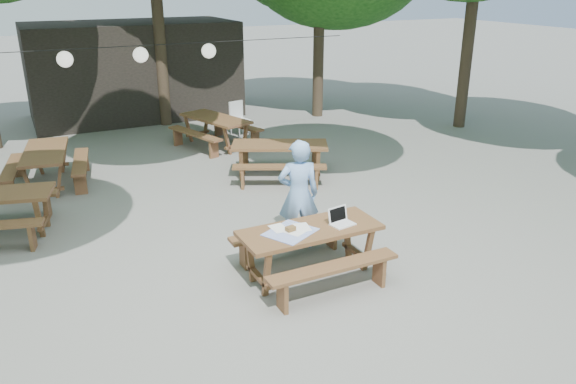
# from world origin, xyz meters

# --- Properties ---
(ground) EXTENTS (80.00, 80.00, 0.00)m
(ground) POSITION_xyz_m (0.00, 0.00, 0.00)
(ground) COLOR slate
(ground) RESTS_ON ground
(pavilion) EXTENTS (6.00, 3.00, 2.80)m
(pavilion) POSITION_xyz_m (0.50, 10.50, 1.40)
(pavilion) COLOR black
(pavilion) RESTS_ON ground
(main_picnic_table) EXTENTS (2.00, 1.58, 0.75)m
(main_picnic_table) POSITION_xyz_m (0.51, -0.70, 0.39)
(main_picnic_table) COLOR brown
(main_picnic_table) RESTS_ON ground
(picnic_table_ne) EXTENTS (2.40, 2.25, 0.75)m
(picnic_table_ne) POSITION_xyz_m (1.97, 3.32, 0.39)
(picnic_table_ne) COLOR brown
(picnic_table_ne) RESTS_ON ground
(picnic_table_far_w) EXTENTS (1.86, 2.13, 0.75)m
(picnic_table_far_w) POSITION_xyz_m (-2.52, 5.01, 0.39)
(picnic_table_far_w) COLOR brown
(picnic_table_far_w) RESTS_ON ground
(picnic_table_far_e) EXTENTS (2.09, 2.29, 0.75)m
(picnic_table_far_e) POSITION_xyz_m (1.55, 6.19, 0.39)
(picnic_table_far_e) COLOR brown
(picnic_table_far_e) RESTS_ON ground
(woman) EXTENTS (0.74, 0.60, 1.76)m
(woman) POSITION_xyz_m (0.80, 0.22, 0.88)
(woman) COLOR #7FACE8
(woman) RESTS_ON ground
(plastic_chair) EXTENTS (0.54, 0.54, 0.90)m
(plastic_chair) POSITION_xyz_m (2.51, 6.94, 0.26)
(plastic_chair) COLOR silver
(plastic_chair) RESTS_ON ground
(laptop) EXTENTS (0.37, 0.31, 0.24)m
(laptop) POSITION_xyz_m (0.97, -0.76, 0.81)
(laptop) COLOR white
(laptop) RESTS_ON main_picnic_table
(tabletop_clutter) EXTENTS (0.83, 0.79, 0.08)m
(tabletop_clutter) POSITION_xyz_m (0.21, -0.69, 0.76)
(tabletop_clutter) COLOR blue
(tabletop_clutter) RESTS_ON main_picnic_table
(paper_lanterns) EXTENTS (9.00, 0.34, 0.38)m
(paper_lanterns) POSITION_xyz_m (-0.19, 6.00, 2.40)
(paper_lanterns) COLOR black
(paper_lanterns) RESTS_ON ground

